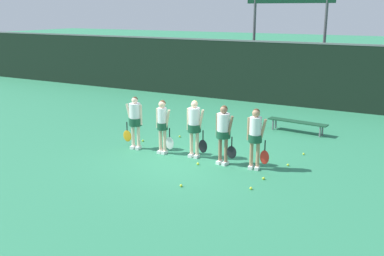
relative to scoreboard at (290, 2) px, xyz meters
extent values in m
plane|color=#2D7F56|center=(0.38, -10.63, -4.67)|extent=(140.00, 140.00, 0.00)
cube|color=black|center=(0.38, -1.89, -3.24)|extent=(60.00, 0.06, 2.85)
cube|color=slate|center=(0.38, -1.89, -1.78)|extent=(60.00, 0.08, 0.08)
cylinder|color=#515156|center=(-1.76, 0.00, -1.73)|extent=(0.14, 0.14, 5.87)
cylinder|color=#515156|center=(1.76, 0.00, -1.73)|extent=(0.14, 0.14, 5.87)
cube|color=#19472D|center=(2.41, -6.31, -4.27)|extent=(2.19, 0.58, 0.04)
cylinder|color=slate|center=(3.30, -6.28, -4.48)|extent=(0.06, 0.06, 0.38)
cylinder|color=slate|center=(3.28, -6.53, -4.48)|extent=(0.06, 0.06, 0.38)
cylinder|color=slate|center=(1.53, -6.09, -4.48)|extent=(0.06, 0.06, 0.38)
cylinder|color=slate|center=(1.51, -6.35, -4.48)|extent=(0.06, 0.06, 0.38)
cylinder|color=beige|center=(-1.49, -10.66, -4.27)|extent=(0.10, 0.10, 0.80)
cylinder|color=beige|center=(-1.69, -10.68, -4.27)|extent=(0.10, 0.10, 0.80)
cube|color=white|center=(-1.49, -10.69, -4.62)|extent=(0.14, 0.25, 0.09)
cube|color=white|center=(-1.69, -10.71, -4.62)|extent=(0.14, 0.25, 0.09)
cylinder|color=#194C33|center=(-1.59, -10.67, -3.78)|extent=(0.41, 0.41, 0.25)
cylinder|color=white|center=(-1.59, -10.67, -3.53)|extent=(0.36, 0.36, 0.67)
sphere|color=beige|center=(-1.59, -10.67, -3.09)|extent=(0.20, 0.20, 0.20)
sphere|color=#4C331E|center=(-1.59, -10.65, -3.07)|extent=(0.18, 0.18, 0.18)
cylinder|color=beige|center=(-1.81, -10.70, -3.54)|extent=(0.21, 0.10, 0.64)
cylinder|color=beige|center=(-1.38, -10.65, -3.54)|extent=(0.08, 0.08, 0.64)
cylinder|color=black|center=(-1.89, -10.72, -3.95)|extent=(0.03, 0.03, 0.27)
ellipsoid|color=orange|center=(-1.89, -10.72, -4.28)|extent=(0.31, 0.03, 0.38)
cylinder|color=beige|center=(-0.51, -10.66, -4.27)|extent=(0.10, 0.10, 0.79)
cylinder|color=beige|center=(-0.66, -10.66, -4.27)|extent=(0.10, 0.10, 0.79)
cube|color=white|center=(-0.51, -10.69, -4.62)|extent=(0.11, 0.24, 0.09)
cube|color=white|center=(-0.66, -10.69, -4.62)|extent=(0.11, 0.24, 0.09)
cylinder|color=#194C33|center=(-0.59, -10.66, -3.80)|extent=(0.33, 0.33, 0.22)
cylinder|color=white|center=(-0.59, -10.66, -3.55)|extent=(0.29, 0.29, 0.64)
sphere|color=beige|center=(-0.59, -10.66, -3.12)|extent=(0.22, 0.22, 0.22)
sphere|color=#4C331E|center=(-0.59, -10.64, -3.10)|extent=(0.20, 0.20, 0.20)
cylinder|color=beige|center=(-0.40, -10.66, -3.57)|extent=(0.20, 0.08, 0.61)
cylinder|color=beige|center=(-0.76, -10.67, -3.57)|extent=(0.08, 0.08, 0.61)
cylinder|color=black|center=(-0.32, -10.68, -3.97)|extent=(0.03, 0.03, 0.28)
ellipsoid|color=silver|center=(-0.32, -10.68, -4.31)|extent=(0.29, 0.03, 0.39)
cylinder|color=beige|center=(0.54, -10.52, -4.26)|extent=(0.10, 0.10, 0.83)
cylinder|color=beige|center=(0.35, -10.53, -4.26)|extent=(0.10, 0.10, 0.83)
cube|color=white|center=(0.55, -10.55, -4.62)|extent=(0.12, 0.25, 0.09)
cube|color=white|center=(0.36, -10.56, -4.62)|extent=(0.12, 0.25, 0.09)
cylinder|color=#194C33|center=(0.45, -10.53, -3.76)|extent=(0.40, 0.40, 0.23)
cylinder|color=white|center=(0.45, -10.53, -3.50)|extent=(0.35, 0.35, 0.69)
sphere|color=beige|center=(0.45, -10.53, -3.05)|extent=(0.20, 0.20, 0.20)
sphere|color=#D8B772|center=(0.45, -10.51, -3.02)|extent=(0.18, 0.18, 0.18)
cylinder|color=beige|center=(0.66, -10.52, -3.51)|extent=(0.21, 0.09, 0.66)
cylinder|color=beige|center=(0.25, -10.54, -3.51)|extent=(0.08, 0.08, 0.66)
cylinder|color=black|center=(0.74, -10.53, -3.94)|extent=(0.03, 0.03, 0.29)
ellipsoid|color=black|center=(0.74, -10.53, -4.29)|extent=(0.28, 0.03, 0.40)
cylinder|color=#8C664C|center=(1.57, -10.71, -4.26)|extent=(0.10, 0.10, 0.82)
cylinder|color=#8C664C|center=(1.38, -10.68, -4.26)|extent=(0.10, 0.10, 0.82)
cube|color=white|center=(1.57, -10.74, -4.62)|extent=(0.14, 0.25, 0.09)
cube|color=white|center=(1.37, -10.71, -4.62)|extent=(0.14, 0.25, 0.09)
cylinder|color=#194C33|center=(1.48, -10.70, -3.78)|extent=(0.41, 0.41, 0.20)
cylinder|color=white|center=(1.48, -10.70, -3.51)|extent=(0.36, 0.36, 0.68)
sphere|color=#8C664C|center=(1.48, -10.70, -3.07)|extent=(0.21, 0.21, 0.21)
sphere|color=#4C331E|center=(1.48, -10.68, -3.04)|extent=(0.20, 0.20, 0.20)
cylinder|color=#8C664C|center=(1.69, -10.73, -3.52)|extent=(0.22, 0.10, 0.64)
cylinder|color=#8C664C|center=(1.27, -10.67, -3.52)|extent=(0.08, 0.08, 0.64)
cylinder|color=black|center=(1.77, -10.76, -3.93)|extent=(0.03, 0.03, 0.27)
ellipsoid|color=black|center=(1.77, -10.76, -4.25)|extent=(0.29, 0.03, 0.37)
cylinder|color=tan|center=(2.50, -10.63, -4.26)|extent=(0.10, 0.10, 0.82)
cylinder|color=tan|center=(2.32, -10.66, -4.26)|extent=(0.10, 0.10, 0.82)
cube|color=white|center=(2.51, -10.66, -4.62)|extent=(0.14, 0.25, 0.09)
cube|color=white|center=(2.33, -10.69, -4.62)|extent=(0.14, 0.25, 0.09)
cylinder|color=#194C33|center=(2.41, -10.65, -3.78)|extent=(0.38, 0.38, 0.21)
cylinder|color=white|center=(2.41, -10.65, -3.52)|extent=(0.33, 0.33, 0.67)
sphere|color=tan|center=(2.41, -10.65, -3.07)|extent=(0.21, 0.21, 0.21)
sphere|color=#4C331E|center=(2.41, -10.63, -3.05)|extent=(0.20, 0.20, 0.20)
cylinder|color=tan|center=(2.62, -10.62, -3.53)|extent=(0.22, 0.10, 0.64)
cylinder|color=tan|center=(2.22, -10.67, -3.53)|extent=(0.08, 0.08, 0.64)
cylinder|color=black|center=(2.70, -10.63, -3.95)|extent=(0.03, 0.03, 0.29)
ellipsoid|color=red|center=(2.70, -10.63, -4.29)|extent=(0.26, 0.03, 0.40)
sphere|color=#CCE033|center=(-1.01, -8.88, -4.64)|extent=(0.06, 0.06, 0.06)
sphere|color=#CCE033|center=(0.88, -11.11, -4.63)|extent=(0.07, 0.07, 0.07)
sphere|color=#CCE033|center=(0.96, -9.41, -4.64)|extent=(0.06, 0.06, 0.06)
sphere|color=#CCE033|center=(-1.56, -8.99, -4.64)|extent=(0.06, 0.06, 0.06)
sphere|color=#CCE033|center=(2.89, -12.10, -4.63)|extent=(0.07, 0.07, 0.07)
sphere|color=#CCE033|center=(1.28, -12.77, -4.63)|extent=(0.07, 0.07, 0.07)
sphere|color=#CCE033|center=(-1.85, -9.93, -4.64)|extent=(0.07, 0.07, 0.07)
sphere|color=#CCE033|center=(2.93, -11.31, -4.63)|extent=(0.07, 0.07, 0.07)
sphere|color=#CCE033|center=(3.31, -8.76, -4.64)|extent=(0.06, 0.06, 0.06)
sphere|color=#CCE033|center=(3.18, -9.97, -4.64)|extent=(0.07, 0.07, 0.07)
camera|label=1|loc=(6.55, -21.89, -0.34)|focal=42.00mm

